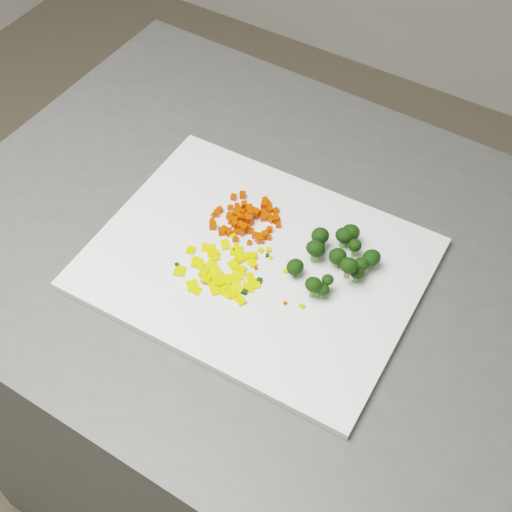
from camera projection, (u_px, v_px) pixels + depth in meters
The scene contains 159 objects.
counter_block at pixel (283, 405), 1.35m from camera, with size 1.04×0.73×0.90m, color #464644.
cutting_board at pixel (256, 263), 0.99m from camera, with size 0.44×0.34×0.01m, color white.
carrot_pile at pixel (245, 216), 1.02m from camera, with size 0.10×0.10×0.03m, color red, non-canonical shape.
pepper_pile at pixel (216, 272), 0.96m from camera, with size 0.11×0.11×0.02m, color yellow, non-canonical shape.
broccoli_pile at pixel (336, 260), 0.95m from camera, with size 0.12×0.12×0.05m, color black, non-canonical shape.
carrot_cube_0 at pixel (244, 205), 1.03m from camera, with size 0.01×0.01×0.01m, color red.
carrot_cube_1 at pixel (237, 232), 1.01m from camera, with size 0.01×0.01×0.01m, color red.
carrot_cube_2 at pixel (214, 215), 1.03m from camera, with size 0.01×0.01×0.01m, color red.
carrot_cube_3 at pixel (267, 232), 1.01m from camera, with size 0.01×0.01×0.01m, color red.
carrot_cube_4 at pixel (243, 195), 1.05m from camera, with size 0.01×0.01×0.01m, color red.
carrot_cube_5 at pixel (236, 212), 1.02m from camera, with size 0.01×0.01×0.01m, color red.
carrot_cube_6 at pixel (276, 211), 1.03m from camera, with size 0.01×0.01×0.01m, color red.
carrot_cube_7 at pixel (244, 215), 1.03m from camera, with size 0.01×0.01×0.01m, color red.
carrot_cube_8 at pixel (249, 219), 1.01m from camera, with size 0.01×0.01×0.01m, color red.
carrot_cube_9 at pixel (260, 237), 1.00m from camera, with size 0.01×0.01×0.01m, color red.
carrot_cube_10 at pixel (270, 230), 1.01m from camera, with size 0.01×0.01×0.01m, color red.
carrot_cube_11 at pixel (241, 217), 1.02m from camera, with size 0.01×0.01×0.01m, color red.
carrot_cube_12 at pixel (244, 227), 1.00m from camera, with size 0.01×0.01×0.01m, color red.
carrot_cube_13 at pixel (251, 213), 1.02m from camera, with size 0.01×0.01×0.01m, color red.
carrot_cube_14 at pixel (235, 224), 1.01m from camera, with size 0.01×0.01×0.01m, color red.
carrot_cube_15 at pixel (250, 208), 1.03m from camera, with size 0.01×0.01×0.01m, color red.
carrot_cube_16 at pixel (239, 216), 1.02m from camera, with size 0.01×0.01×0.01m, color red.
carrot_cube_17 at pixel (212, 221), 1.02m from camera, with size 0.01×0.01×0.01m, color red.
carrot_cube_18 at pixel (272, 220), 1.02m from camera, with size 0.01×0.01×0.01m, color red.
carrot_cube_19 at pixel (246, 218), 1.02m from camera, with size 0.01×0.01×0.01m, color red.
carrot_cube_20 at pixel (233, 221), 1.02m from camera, with size 0.01×0.01×0.01m, color red.
carrot_cube_21 at pixel (236, 214), 1.02m from camera, with size 0.01×0.01×0.01m, color red.
carrot_cube_22 at pixel (249, 221), 1.02m from camera, with size 0.01×0.01×0.01m, color red.
carrot_cube_23 at pixel (234, 223), 1.02m from camera, with size 0.01×0.01×0.01m, color red.
carrot_cube_24 at pixel (255, 235), 1.01m from camera, with size 0.01×0.01×0.01m, color red.
carrot_cube_25 at pixel (230, 208), 1.04m from camera, with size 0.01×0.01×0.01m, color red.
carrot_cube_26 at pixel (278, 225), 1.02m from camera, with size 0.01×0.01×0.01m, color red.
carrot_cube_27 at pixel (240, 210), 1.04m from camera, with size 0.01×0.01×0.01m, color red.
carrot_cube_28 at pixel (216, 214), 1.03m from camera, with size 0.01×0.01×0.01m, color red.
carrot_cube_29 at pixel (250, 222), 1.02m from camera, with size 0.01×0.01×0.01m, color red.
carrot_cube_30 at pixel (268, 216), 1.03m from camera, with size 0.01×0.01×0.01m, color red.
carrot_cube_31 at pixel (231, 221), 1.02m from camera, with size 0.01×0.01×0.01m, color red.
carrot_cube_32 at pixel (251, 231), 1.01m from camera, with size 0.01×0.01×0.01m, color red.
carrot_cube_33 at pixel (269, 208), 1.04m from camera, with size 0.01×0.01×0.01m, color red.
carrot_cube_34 at pixel (239, 225), 1.02m from camera, with size 0.01×0.01×0.01m, color red.
carrot_cube_35 at pixel (248, 217), 1.02m from camera, with size 0.01×0.01×0.01m, color red.
carrot_cube_36 at pixel (235, 219), 1.03m from camera, with size 0.01×0.01×0.01m, color red.
carrot_cube_37 at pixel (234, 197), 1.05m from camera, with size 0.01×0.01×0.01m, color red.
carrot_cube_38 at pixel (220, 210), 1.04m from camera, with size 0.01×0.01×0.01m, color red.
carrot_cube_39 at pixel (256, 213), 1.02m from camera, with size 0.01×0.01×0.01m, color red.
carrot_cube_40 at pixel (269, 238), 1.00m from camera, with size 0.01×0.01×0.01m, color red.
carrot_cube_41 at pixel (229, 232), 1.01m from camera, with size 0.01×0.01×0.01m, color red.
carrot_cube_42 at pixel (264, 235), 1.00m from camera, with size 0.01×0.01×0.01m, color red.
carrot_cube_43 at pixel (264, 205), 1.04m from camera, with size 0.01×0.01×0.01m, color red.
carrot_cube_44 at pixel (249, 210), 1.02m from camera, with size 0.01×0.01×0.01m, color red.
carrot_cube_45 at pixel (254, 210), 1.03m from camera, with size 0.01×0.01×0.01m, color red.
carrot_cube_46 at pixel (237, 206), 1.04m from camera, with size 0.01×0.01×0.01m, color red.
carrot_cube_47 at pixel (276, 219), 1.02m from camera, with size 0.01×0.01×0.01m, color red.
carrot_cube_48 at pixel (263, 214), 1.03m from camera, with size 0.01×0.01×0.01m, color red.
carrot_cube_49 at pixel (257, 211), 1.03m from camera, with size 0.01×0.01×0.01m, color red.
carrot_cube_50 at pixel (263, 218), 1.03m from camera, with size 0.01×0.01×0.01m, color red.
carrot_cube_51 at pixel (276, 219), 1.02m from camera, with size 0.01×0.01×0.01m, color red.
carrot_cube_52 at pixel (231, 233), 1.01m from camera, with size 0.01×0.01×0.01m, color red.
carrot_cube_53 at pixel (247, 229), 1.01m from camera, with size 0.01×0.01×0.01m, color red.
carrot_cube_54 at pixel (263, 212), 1.03m from camera, with size 0.01×0.01×0.01m, color red.
carrot_cube_55 at pixel (249, 243), 1.00m from camera, with size 0.01×0.01×0.01m, color red.
carrot_cube_56 at pixel (266, 202), 1.04m from camera, with size 0.01×0.01×0.01m, color red.
carrot_cube_57 at pixel (242, 232), 1.01m from camera, with size 0.01×0.01×0.01m, color red.
carrot_cube_58 at pixel (238, 225), 1.01m from camera, with size 0.01×0.01×0.01m, color red.
carrot_cube_59 at pixel (239, 223), 1.02m from camera, with size 0.01×0.01×0.01m, color red.
carrot_cube_60 at pixel (244, 219), 1.02m from camera, with size 0.01×0.01×0.01m, color red.
carrot_cube_61 at pixel (230, 216), 1.03m from camera, with size 0.01×0.01×0.01m, color red.
carrot_cube_62 at pixel (237, 224), 1.02m from camera, with size 0.01×0.01×0.01m, color red.
carrot_cube_63 at pixel (259, 239), 1.00m from camera, with size 0.01×0.01×0.01m, color red.
carrot_cube_64 at pixel (250, 208), 1.04m from camera, with size 0.01×0.01×0.01m, color red.
carrot_cube_65 at pixel (236, 240), 1.00m from camera, with size 0.01×0.01×0.01m, color red.
carrot_cube_66 at pixel (275, 214), 1.03m from camera, with size 0.01×0.01×0.01m, color red.
carrot_cube_67 at pixel (235, 220), 1.01m from camera, with size 0.01×0.01×0.01m, color red.
carrot_cube_68 at pixel (248, 224), 1.02m from camera, with size 0.01×0.01×0.01m, color red.
carrot_cube_69 at pixel (269, 205), 1.04m from camera, with size 0.01×0.01×0.01m, color red.
carrot_cube_70 at pixel (241, 221), 1.02m from camera, with size 0.01×0.01×0.01m, color red.
carrot_cube_71 at pixel (261, 240), 1.00m from camera, with size 0.01×0.01×0.01m, color red.
carrot_cube_72 at pixel (265, 200), 1.05m from camera, with size 0.01×0.01×0.01m, color red.
carrot_cube_73 at pixel (237, 210), 1.02m from camera, with size 0.01×0.01×0.01m, color red.
carrot_cube_74 at pixel (224, 230), 1.01m from camera, with size 0.01×0.01×0.01m, color red.
carrot_cube_75 at pixel (270, 210), 1.04m from camera, with size 0.01×0.01×0.01m, color red.
carrot_cube_76 at pixel (213, 226), 1.02m from camera, with size 0.01×0.01×0.01m, color red.
carrot_cube_77 at pixel (242, 212), 1.03m from camera, with size 0.01×0.01×0.01m, color red.
carrot_cube_78 at pixel (240, 224), 1.01m from camera, with size 0.01×0.01×0.01m, color red.
carrot_cube_79 at pixel (222, 231), 1.01m from camera, with size 0.01×0.01×0.01m, color red.
pepper_chunk_0 at pixel (191, 250), 0.99m from camera, with size 0.01×0.01×0.00m, color yellow.
pepper_chunk_1 at pixel (192, 285), 0.95m from camera, with size 0.02×0.02×0.00m, color yellow.
pepper_chunk_2 at pixel (240, 259), 0.98m from camera, with size 0.01×0.01×0.00m, color yellow.
pepper_chunk_3 at pixel (250, 278), 0.96m from camera, with size 0.02×0.01×0.00m, color yellow.
pepper_chunk_4 at pixel (231, 290), 0.95m from camera, with size 0.01×0.01×0.00m, color yellow.
pepper_chunk_5 at pixel (206, 278), 0.96m from camera, with size 0.02×0.01×0.00m, color yellow.
pepper_chunk_6 at pixel (217, 272), 0.96m from camera, with size 0.01×0.01×0.00m, color yellow.
pepper_chunk_7 at pixel (233, 264), 0.97m from camera, with size 0.01×0.01×0.00m, color yellow.
pepper_chunk_8 at pixel (223, 286), 0.95m from camera, with size 0.02×0.01×0.00m, color yellow.
pepper_chunk_9 at pixel (197, 263), 0.98m from camera, with size 0.01×0.02×0.00m, color yellow.
pepper_chunk_10 at pixel (219, 283), 0.96m from camera, with size 0.01×0.01×0.00m, color yellow.
pepper_chunk_11 at pixel (234, 280), 0.96m from camera, with size 0.01×0.01×0.00m, color yellow.
pepper_chunk_12 at pixel (237, 289), 0.95m from camera, with size 0.02×0.02×0.00m, color yellow.
pepper_chunk_13 at pixel (180, 271), 0.97m from camera, with size 0.01×0.02×0.00m, color yellow.
pepper_chunk_14 at pixel (211, 274), 0.96m from camera, with size 0.02×0.02×0.00m, color yellow.
pepper_chunk_15 at pixel (214, 272), 0.96m from camera, with size 0.01×0.02×0.00m, color yellow.
pepper_chunk_16 at pixel (255, 283), 0.95m from camera, with size 0.01×0.02×0.00m, color yellow.
pepper_chunk_17 at pixel (208, 248), 0.99m from camera, with size 0.02×0.01×0.00m, color yellow.
pepper_chunk_18 at pixel (200, 265), 0.97m from camera, with size 0.01×0.01×0.00m, color yellow.
pepper_chunk_19 at pixel (195, 261), 0.98m from camera, with size 0.01×0.01×0.00m, color yellow.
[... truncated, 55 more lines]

